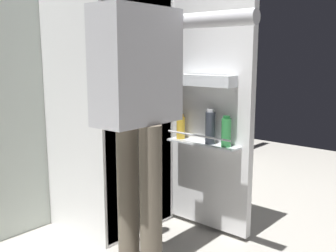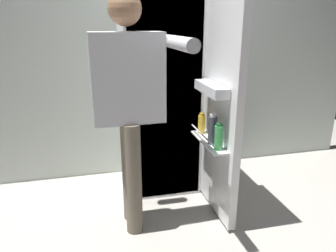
% 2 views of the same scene
% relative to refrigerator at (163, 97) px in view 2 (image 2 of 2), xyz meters
% --- Properties ---
extents(ground_plane, '(6.37, 6.37, 0.00)m').
position_rel_refrigerator_xyz_m(ground_plane, '(-0.03, -0.49, -0.85)').
color(ground_plane, '#B7B2A8').
extents(kitchen_wall, '(4.40, 0.10, 2.56)m').
position_rel_refrigerator_xyz_m(kitchen_wall, '(-0.03, 0.41, 0.43)').
color(kitchen_wall, beige).
rests_on(kitchen_wall, ground_plane).
extents(refrigerator, '(0.69, 1.21, 1.71)m').
position_rel_refrigerator_xyz_m(refrigerator, '(0.00, 0.00, 0.00)').
color(refrigerator, white).
rests_on(refrigerator, ground_plane).
extents(person, '(0.57, 0.79, 1.66)m').
position_rel_refrigerator_xyz_m(person, '(-0.36, -0.56, 0.16)').
color(person, '#665B4C').
rests_on(person, ground_plane).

